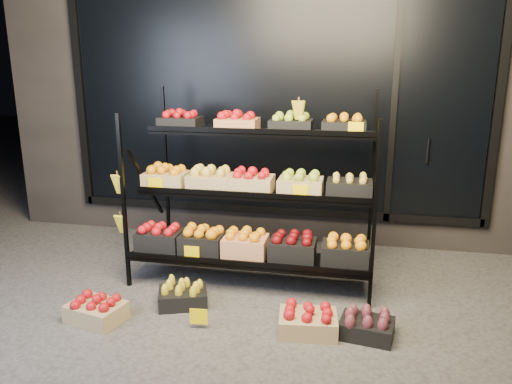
% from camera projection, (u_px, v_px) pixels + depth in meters
% --- Properties ---
extents(ground, '(24.00, 24.00, 0.00)m').
position_uv_depth(ground, '(239.00, 306.00, 4.00)').
color(ground, '#514F4C').
rests_on(ground, ground).
extents(building, '(6.00, 2.08, 3.50)m').
position_uv_depth(building, '(287.00, 74.00, 6.00)').
color(building, '#2D2826').
rests_on(building, ground).
extents(display_rack, '(2.18, 1.02, 1.68)m').
position_uv_depth(display_rack, '(252.00, 192.00, 4.37)').
color(display_rack, black).
rests_on(display_rack, ground).
extents(tag_floor_a, '(0.13, 0.01, 0.12)m').
position_uv_depth(tag_floor_a, '(199.00, 322.00, 3.64)').
color(tag_floor_a, '#EBC800').
rests_on(tag_floor_a, ground).
extents(floor_crate_left, '(0.46, 0.38, 0.20)m').
position_uv_depth(floor_crate_left, '(96.00, 309.00, 3.75)').
color(floor_crate_left, tan).
rests_on(floor_crate_left, ground).
extents(floor_crate_midleft, '(0.45, 0.39, 0.20)m').
position_uv_depth(floor_crate_midleft, '(183.00, 295.00, 3.99)').
color(floor_crate_midleft, black).
rests_on(floor_crate_midleft, ground).
extents(floor_crate_midright, '(0.44, 0.35, 0.21)m').
position_uv_depth(floor_crate_midright, '(308.00, 320.00, 3.58)').
color(floor_crate_midright, tan).
rests_on(floor_crate_midright, ground).
extents(floor_crate_right, '(0.41, 0.33, 0.19)m').
position_uv_depth(floor_crate_right, '(367.00, 325.00, 3.54)').
color(floor_crate_right, black).
rests_on(floor_crate_right, ground).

